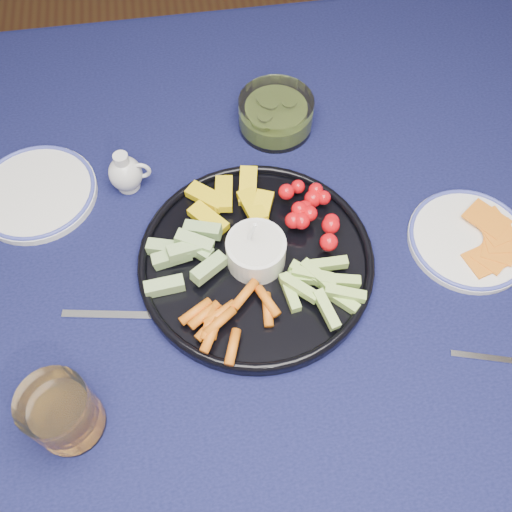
{
  "coord_description": "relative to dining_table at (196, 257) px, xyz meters",
  "views": [
    {
      "loc": [
        0.03,
        -0.51,
        1.5
      ],
      "look_at": [
        0.09,
        -0.08,
        0.77
      ],
      "focal_mm": 40.0,
      "sensor_mm": 36.0,
      "label": 1
    }
  ],
  "objects": [
    {
      "name": "dining_table",
      "position": [
        0.0,
        0.0,
        0.0
      ],
      "size": [
        1.67,
        1.07,
        0.75
      ],
      "color": "#472717",
      "rests_on": "ground"
    },
    {
      "name": "crudite_platter",
      "position": [
        0.09,
        -0.08,
        0.11
      ],
      "size": [
        0.36,
        0.36,
        0.11
      ],
      "color": "black",
      "rests_on": "dining_table"
    },
    {
      "name": "creamer_pitcher",
      "position": [
        -0.09,
        0.1,
        0.12
      ],
      "size": [
        0.07,
        0.05,
        0.08
      ],
      "color": "silver",
      "rests_on": "dining_table"
    },
    {
      "name": "pickle_bowl",
      "position": [
        0.17,
        0.2,
        0.12
      ],
      "size": [
        0.13,
        0.13,
        0.06
      ],
      "color": "white",
      "rests_on": "dining_table"
    },
    {
      "name": "cheese_plate",
      "position": [
        0.43,
        -0.09,
        0.1
      ],
      "size": [
        0.19,
        0.19,
        0.02
      ],
      "color": "white",
      "rests_on": "dining_table"
    },
    {
      "name": "juice_tumbler",
      "position": [
        -0.18,
        -0.28,
        0.13
      ],
      "size": [
        0.09,
        0.09,
        0.1
      ],
      "color": "white",
      "rests_on": "dining_table"
    },
    {
      "name": "fork_left",
      "position": [
        -0.09,
        -0.14,
        0.09
      ],
      "size": [
        0.19,
        0.05,
        0.0
      ],
      "color": "silver",
      "rests_on": "dining_table"
    },
    {
      "name": "fork_right",
      "position": [
        0.42,
        -0.29,
        0.09
      ],
      "size": [
        0.14,
        0.05,
        0.0
      ],
      "color": "silver",
      "rests_on": "dining_table"
    },
    {
      "name": "side_plate_extra",
      "position": [
        -0.24,
        0.11,
        0.1
      ],
      "size": [
        0.2,
        0.2,
        0.02
      ],
      "color": "white",
      "rests_on": "dining_table"
    }
  ]
}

